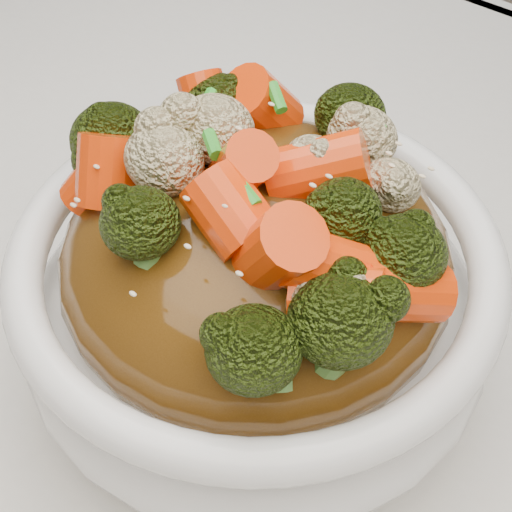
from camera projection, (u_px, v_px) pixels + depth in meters
The scene contains 8 objects.
tablecloth at pixel (264, 373), 0.42m from camera, with size 1.20×0.80×0.04m, color silver.
bowl at pixel (256, 304), 0.37m from camera, with size 0.22×0.22×0.09m, color white, non-canonical shape.
sauce_base at pixel (256, 261), 0.35m from camera, with size 0.18×0.18×0.10m, color #4C2E0D.
carrots at pixel (256, 149), 0.31m from camera, with size 0.18×0.18×0.05m, color #F03E07, non-canonical shape.
broccoli at pixel (256, 151), 0.31m from camera, with size 0.18×0.18×0.05m, color black, non-canonical shape.
cauliflower at pixel (256, 155), 0.31m from camera, with size 0.18×0.18×0.04m, color #CDBE8C, non-canonical shape.
scallions at pixel (256, 147), 0.30m from camera, with size 0.13×0.13×0.02m, color #269121, non-canonical shape.
sesame_seeds at pixel (256, 147), 0.30m from camera, with size 0.16×0.16×0.01m, color beige, non-canonical shape.
Camera 1 is at (0.15, -0.19, 1.08)m, focal length 55.00 mm.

